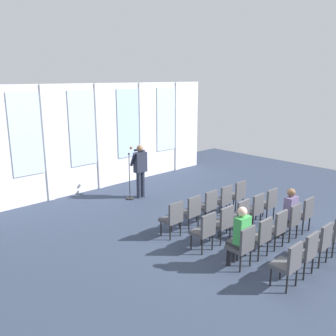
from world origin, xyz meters
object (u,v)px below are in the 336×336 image
Objects in this scene: chair_r0_c4 at (237,194)px; chair_r3_c3 at (334,232)px; chair_r1_c0 at (205,230)px; chair_r3_c0 at (289,262)px; chair_r2_c0 at (243,244)px; chair_r0_c2 at (208,204)px; mic_stand at (130,189)px; chair_r2_c4 at (304,212)px; chair_r1_c1 at (223,222)px; chair_r1_c3 at (254,208)px; speaker at (140,167)px; chair_r0_c1 at (191,210)px; chair_r2_c1 at (260,235)px; chair_r2_c2 at (276,227)px; chair_r1_c2 at (239,215)px; chair_r0_c3 at (223,199)px; chair_r1_c4 at (268,203)px; chair_r2_c3 at (291,219)px; chair_r0_c0 at (173,217)px; chair_r3_c1 at (305,251)px; audience_r2_c3 at (288,211)px; audience_r2_c0 at (240,234)px; chair_r3_c2 at (320,241)px.

chair_r3_c3 is (-0.67, -3.14, 0.00)m from chair_r0_c4.
chair_r3_c0 is (0.00, -2.09, 0.00)m from chair_r1_c0.
chair_r0_c2 is at bearing 57.37° from chair_r2_c0.
mic_stand is 1.65× the size of chair_r2_c4.
chair_r1_c1 and chair_r1_c3 have the same top height.
speaker is 1.89× the size of chair_r0_c1.
chair_r2_c1 is 0.67m from chair_r2_c2.
chair_r2_c0 is at bearing -152.50° from chair_r1_c3.
chair_r1_c2 is (0.31, -4.15, 0.20)m from mic_stand.
chair_r1_c4 is at bearing -57.37° from chair_r0_c3.
chair_r0_c4 and chair_r2_c2 have the same top height.
chair_r1_c1 is at bearing -100.11° from speaker.
chair_r0_c2 and chair_r2_c3 have the same top height.
chair_r1_c4 and chair_r2_c0 have the same top height.
chair_r0_c1 is (0.67, 0.00, 0.00)m from chair_r0_c0.
chair_r1_c4 is 1.05m from chair_r2_c4.
chair_r0_c1 is 1.00× the size of chair_r0_c3.
chair_r1_c2 is at bearing 72.25° from chair_r3_c1.
chair_r0_c0 is at bearing 134.98° from audience_r2_c3.
chair_r1_c2 is 1.70m from chair_r2_c0.
chair_r0_c3 is (0.98, -3.10, 0.20)m from mic_stand.
chair_r1_c0 and chair_r2_c0 have the same top height.
chair_r3_c0 is (-1.03, -6.24, 0.20)m from mic_stand.
chair_r0_c3 is 2.49m from chair_r2_c1.
chair_r1_c0 is at bearing 122.63° from chair_r2_c1.
chair_r0_c1 is 1.00× the size of chair_r1_c1.
chair_r3_c3 is at bearing -66.89° from chair_r0_c1.
chair_r0_c4 is at bearing 49.51° from chair_r3_c0.
chair_r1_c4 and chair_r2_c3 have the same top height.
chair_r1_c1 and chair_r3_c1 have the same top height.
audience_r2_c0 is at bearing -101.41° from mic_stand.
audience_r2_c3 is (0.98, -5.12, 0.39)m from mic_stand.
audience_r2_c3 is at bearing 59.29° from chair_r3_c2.
chair_r0_c2 is at bearing -84.33° from mic_stand.
chair_r0_c3 and chair_r3_c1 have the same top height.
chair_r0_c2 is 1.00× the size of chair_r1_c1.
chair_r1_c3 is at bearing -90.00° from chair_r0_c3.
chair_r3_c3 is (0.00, -2.09, 0.00)m from chair_r1_c3.
chair_r0_c2 is at bearing 180.00° from chair_r0_c4.
chair_r1_c4 is 2.49m from chair_r3_c2.
audience_r2_c0 reaches higher than chair_r2_c2.
chair_r2_c0 is 2.68m from chair_r2_c4.
chair_r2_c4 is at bearing 0.00° from chair_r2_c2.
chair_r2_c4 is at bearing 37.99° from chair_r3_c2.
audience_r2_c0 is at bearing 120.75° from chair_r3_c1.
chair_r3_c0 is 1.00× the size of chair_r3_c1.
chair_r2_c2 is at bearing -107.75° from chair_r0_c3.
chair_r0_c0 is 1.00× the size of chair_r1_c4.
chair_r1_c4 and chair_r3_c1 have the same top height.
chair_r1_c0 is 1.00× the size of chair_r2_c0.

